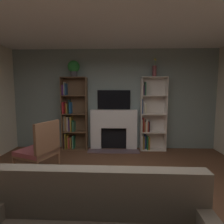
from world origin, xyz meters
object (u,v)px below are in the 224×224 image
Objects in this scene: coffee_table at (103,199)px; bookshelf_left at (72,118)px; fireplace at (114,128)px; potted_plant at (74,68)px; vase_with_flowers at (154,70)px; bookshelf_right at (150,118)px; tv at (114,100)px; armchair at (40,149)px.

bookshelf_left is at bearing 110.32° from coffee_table.
potted_plant is at bearing -178.08° from fireplace.
coffee_table is at bearing -70.90° from potted_plant.
fireplace is at bearing 178.09° from vase_with_flowers.
bookshelf_right is 1.29m from vase_with_flowers.
fireplace is at bearing -90.00° from tv.
bookshelf_right is 2.96m from armchair.
bookshelf_right is 2.51m from potted_plant.
potted_plant reaches higher than bookshelf_right.
potted_plant is at bearing -180.00° from vase_with_flowers.
potted_plant is (-2.10, -0.04, 1.37)m from bookshelf_right.
vase_with_flowers reaches higher than fireplace.
bookshelf_left reaches higher than armchair.
coffee_table is at bearing -69.68° from bookshelf_left.
coffee_table is (-0.06, -3.00, -0.25)m from fireplace.
potted_plant is 2.44m from armchair.
potted_plant is at bearing -23.86° from bookshelf_left.
bookshelf_left is 1.39m from potted_plant.
coffee_table is at bearing -44.38° from armchair.
vase_with_flowers reaches higher than bookshelf_right.
armchair is 1.82m from coffee_table.
potted_plant is (-1.09, -0.12, 0.88)m from tv.
fireplace is 3.02m from coffee_table.
fireplace reaches higher than armchair.
fireplace is 2.01m from potted_plant.
bookshelf_left is at bearing 156.14° from potted_plant.
potted_plant is (-1.09, -0.04, 1.68)m from fireplace.
bookshelf_left is at bearing -176.00° from tv.
tv is 1.28m from bookshelf_left.
coffee_table is (-1.16, -2.97, -1.84)m from vase_with_flowers.
potted_plant is 0.61× the size of coffee_table.
tv is 2.07× the size of potted_plant.
tv reaches higher than coffee_table.
bookshelf_right is at bearing 0.30° from fireplace.
bookshelf_left is 1.00× the size of bookshelf_right.
armchair is (-2.45, -1.70, -1.64)m from vase_with_flowers.
fireplace is at bearing -0.06° from bookshelf_left.
fireplace is 0.69× the size of bookshelf_right.
potted_plant reaches higher than coffee_table.
fireplace is 3.14× the size of potted_plant.
fireplace reaches higher than coffee_table.
potted_plant is at bearing -173.73° from tv.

